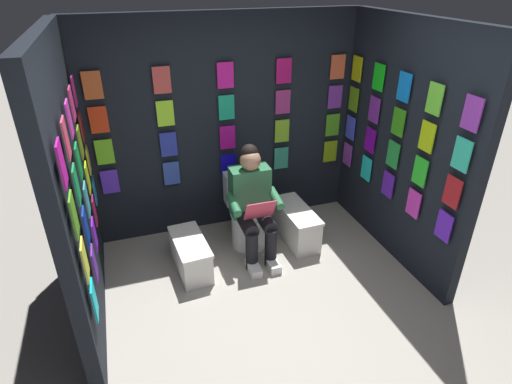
{
  "coord_description": "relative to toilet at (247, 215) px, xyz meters",
  "views": [
    {
      "loc": [
        1.08,
        2.18,
        2.71
      ],
      "look_at": [
        -0.03,
        -1.11,
        0.85
      ],
      "focal_mm": 29.51,
      "sensor_mm": 36.0,
      "label": 1
    }
  ],
  "objects": [
    {
      "name": "ground_plane",
      "position": [
        0.08,
        1.56,
        -0.33
      ],
      "size": [
        30.0,
        30.0,
        0.0
      ],
      "primitive_type": "plane",
      "color": "#9E998E"
    },
    {
      "name": "display_wall_left",
      "position": [
        -1.43,
        0.55,
        0.85
      ],
      "size": [
        0.14,
        2.02,
        2.35
      ],
      "color": "black",
      "rests_on": "ground"
    },
    {
      "name": "display_wall_back",
      "position": [
        0.08,
        -0.51,
        0.85
      ],
      "size": [
        3.01,
        0.14,
        2.35
      ],
      "color": "black",
      "rests_on": "ground"
    },
    {
      "name": "display_wall_right",
      "position": [
        1.58,
        0.55,
        0.85
      ],
      "size": [
        0.14,
        2.02,
        2.35
      ],
      "color": "black",
      "rests_on": "ground"
    },
    {
      "name": "comic_longbox_near",
      "position": [
        -0.52,
        0.15,
        -0.13
      ],
      "size": [
        0.32,
        0.75,
        0.39
      ],
      "rotation": [
        0.0,
        0.0,
        0.03
      ],
      "color": "white",
      "rests_on": "ground"
    },
    {
      "name": "person_reading",
      "position": [
        0.0,
        0.23,
        0.27
      ],
      "size": [
        0.53,
        0.68,
        1.19
      ],
      "rotation": [
        0.0,
        0.0,
        -0.01
      ],
      "color": "#286B42",
      "rests_on": "ground"
    },
    {
      "name": "toilet",
      "position": [
        0.0,
        0.0,
        0.0
      ],
      "size": [
        0.41,
        0.56,
        0.77
      ],
      "rotation": [
        0.0,
        0.0,
        -0.01
      ],
      "color": "white",
      "rests_on": "ground"
    },
    {
      "name": "comic_longbox_far",
      "position": [
        0.69,
        0.31,
        -0.15
      ],
      "size": [
        0.34,
        0.68,
        0.35
      ],
      "rotation": [
        0.0,
        0.0,
        0.07
      ],
      "color": "white",
      "rests_on": "ground"
    }
  ]
}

